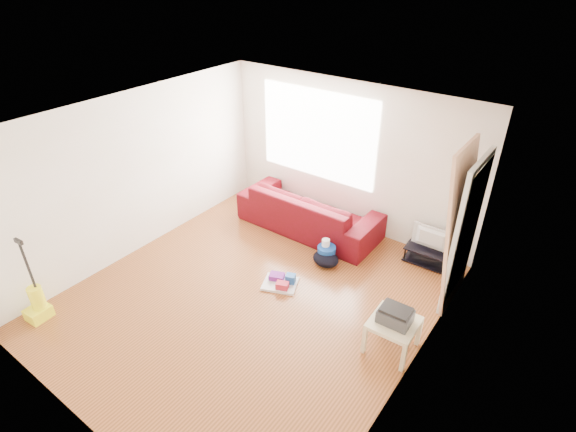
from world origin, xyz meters
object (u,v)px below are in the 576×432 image
Objects in this scene: bucket at (326,262)px; sofa at (309,228)px; backpack at (325,265)px; vacuum at (37,304)px; cleaning_tray at (281,282)px; side_table at (394,326)px; tv_stand at (428,255)px.

sofa is at bearing 139.72° from bucket.
vacuum reaches higher than backpack.
backpack is 0.34× the size of vacuum.
backpack is at bearing -63.94° from bucket.
side_table is at bearing -5.41° from cleaning_tray.
sofa reaches higher than bucket.
sofa is 5.97× the size of backpack.
backpack is (0.80, -0.72, 0.00)m from sofa.
backpack is at bearing -143.34° from tv_stand.
side_table is 0.46× the size of vacuum.
sofa is at bearing 136.71° from backpack.
tv_stand is 1.67× the size of backpack.
tv_stand is 5.54m from vacuum.
side_table is at bearing 144.38° from sofa.
side_table is at bearing -33.24° from backpack.
vacuum is at bearing -128.72° from backpack.
vacuum reaches higher than cleaning_tray.
vacuum is at bearing 67.30° from sofa.
side_table is at bearing -83.31° from tv_stand.
backpack is (0.03, -0.07, 0.00)m from bucket.
cleaning_tray is 0.49× the size of vacuum.
vacuum reaches higher than side_table.
sofa reaches higher than backpack.
side_table is 1.90m from bucket.
vacuum is at bearing -150.57° from side_table.
bucket is (-1.26, -0.92, -0.13)m from tv_stand.
sofa is 4.13× the size of cleaning_tray.
vacuum is (-3.65, -4.16, 0.09)m from tv_stand.
backpack is at bearing 48.00° from vacuum.
side_table reaches higher than backpack.
bucket is 0.69× the size of backpack.
side_table is 0.93× the size of cleaning_tray.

